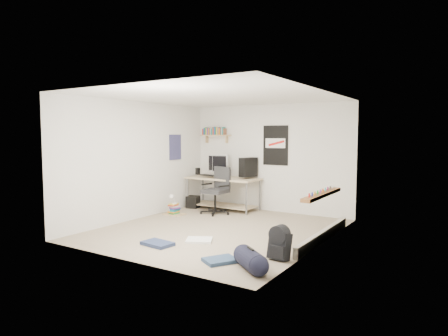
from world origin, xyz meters
The scene contains 26 objects.
floor centered at (0.00, 0.00, -0.01)m, with size 4.00×4.50×0.01m, color gray.
ceiling centered at (0.00, 0.00, 2.50)m, with size 4.00×4.50×0.01m, color white.
back_wall centered at (0.00, 2.25, 1.25)m, with size 4.00×0.01×2.50m, color silver.
left_wall centered at (-2.00, 0.00, 1.25)m, with size 0.01×4.50×2.50m, color silver.
right_wall centered at (2.00, 0.00, 1.25)m, with size 0.01×4.50×2.50m, color silver.
desk centered at (-1.03, 1.82, 0.36)m, with size 1.77×0.77×0.81m, color tan.
monitor_left centered at (-1.36, 2.00, 1.01)m, with size 0.38×0.09×0.41m, color #B5B4BA.
monitor_right centered at (-1.15, 1.88, 1.02)m, with size 0.39×0.10×0.42m, color #A3A2A7.
pc_tower centered at (-0.44, 2.00, 1.03)m, with size 0.21×0.43×0.45m, color black.
keyboard centered at (-1.37, 1.69, 0.82)m, with size 0.44×0.16×0.02m, color black.
speaker_left centered at (-1.75, 1.78, 0.89)m, with size 0.08×0.08×0.17m, color black.
speaker_right centered at (-0.90, 1.89, 0.89)m, with size 0.08×0.08×0.16m, color black.
office_chair centered at (-0.89, 1.27, 0.49)m, with size 0.70×0.70×1.07m, color #262628.
wall_shelf centered at (-1.45, 2.14, 1.78)m, with size 0.80×0.22×0.24m, color tan.
poster_back_wall centered at (0.15, 2.23, 1.55)m, with size 0.62×0.03×0.92m, color black.
poster_left_wall centered at (-1.99, 1.20, 1.50)m, with size 0.02×0.42×0.60m, color navy.
window centered at (1.95, 0.30, 1.45)m, with size 0.10×1.50×1.26m, color brown.
baseboard_heater centered at (1.96, 0.30, 0.09)m, with size 0.08×2.50×0.18m, color #B7B2A8.
backpack centered at (1.75, -1.04, 0.20)m, with size 0.29×0.23×0.39m, color black.
duffel_bag centered at (1.61, -1.66, 0.14)m, with size 0.28×0.28×0.54m, color black.
tshirt centered at (0.19, -0.85, 0.02)m, with size 0.43×0.36×0.04m, color silver.
jeans_a centered at (-0.24, -1.42, 0.03)m, with size 0.51×0.32×0.06m, color #232E4F.
jeans_b centered at (1.09, -1.60, 0.03)m, with size 0.44×0.33×0.06m, color navy.
book_stack centered at (-1.62, 0.69, 0.15)m, with size 0.39×0.32×0.27m, color olive.
desk_lamp centered at (-1.60, 0.67, 0.38)m, with size 0.12×0.20×0.20m, color white.
subwoofer centered at (-1.75, 1.58, 0.14)m, with size 0.28×0.28×0.31m, color black.
Camera 1 is at (4.07, -6.23, 1.80)m, focal length 32.00 mm.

